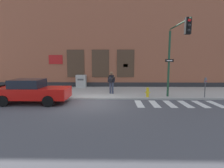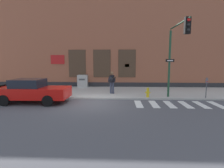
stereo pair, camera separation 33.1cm
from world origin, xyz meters
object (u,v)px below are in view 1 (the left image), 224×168
at_px(utility_box, 81,81).
at_px(fire_hydrant, 148,92).
at_px(red_car, 31,91).
at_px(busker, 111,81).
at_px(parking_meter, 205,84).
at_px(traffic_light, 176,48).

height_order(utility_box, fire_hydrant, utility_box).
height_order(red_car, utility_box, red_car).
distance_m(busker, parking_meter, 6.81).
distance_m(parking_meter, utility_box, 10.91).
bearing_deg(parking_meter, utility_box, 153.34).
height_order(traffic_light, parking_meter, traffic_light).
bearing_deg(busker, traffic_light, -29.21).
relative_size(traffic_light, parking_meter, 3.39).
xyz_separation_m(red_car, traffic_light, (9.18, 0.58, 2.74)).
height_order(red_car, fire_hydrant, red_car).
relative_size(red_car, parking_meter, 3.21).
height_order(red_car, parking_meter, parking_meter).
bearing_deg(parking_meter, busker, 168.06).
bearing_deg(red_car, traffic_light, 3.59).
bearing_deg(busker, red_car, -149.81).
xyz_separation_m(traffic_light, utility_box, (-7.26, 5.82, -2.79)).
bearing_deg(utility_box, fire_hydrant, -40.04).
bearing_deg(traffic_light, busker, 150.79).
bearing_deg(busker, parking_meter, -11.94).
bearing_deg(fire_hydrant, utility_box, 139.96).
xyz_separation_m(traffic_light, parking_meter, (2.48, 0.93, -2.46)).
xyz_separation_m(busker, utility_box, (-3.08, 3.48, -0.38)).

